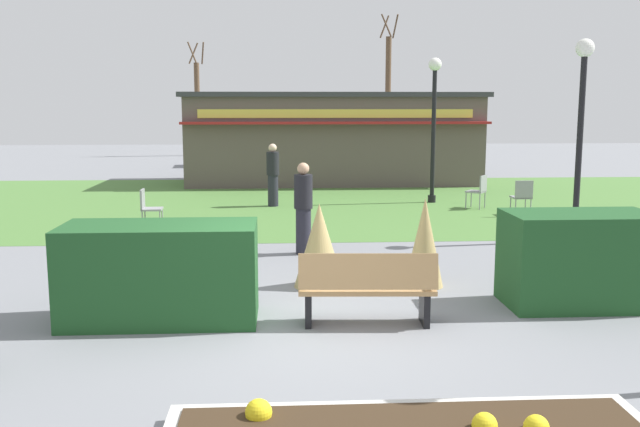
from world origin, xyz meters
TOP-DOWN VIEW (x-y plane):
  - ground_plane at (0.00, 0.00)m, footprint 80.00×80.00m
  - lawn_patch at (0.00, 11.38)m, footprint 36.00×12.00m
  - park_bench at (0.78, 0.11)m, footprint 1.73×0.61m
  - hedge_left at (-1.82, 0.47)m, footprint 2.44×1.10m
  - hedge_right at (3.78, 0.83)m, footprint 2.00×1.10m
  - ornamental_grass_behind_left at (0.29, 2.04)m, footprint 0.77×0.77m
  - ornamental_grass_behind_right at (1.87, 1.96)m, footprint 0.59×0.59m
  - lamppost_mid at (5.62, 5.25)m, footprint 0.36×0.36m
  - lamppost_far at (3.97, 11.00)m, footprint 0.36×0.36m
  - food_kiosk at (1.55, 16.32)m, footprint 10.23×4.15m
  - cafe_chair_west at (4.95, 9.75)m, footprint 0.62×0.62m
  - cafe_chair_east at (5.67, 8.50)m, footprint 0.44×0.44m
  - cafe_chair_center at (-3.21, 7.15)m, footprint 0.46×0.46m
  - person_strolling at (-0.49, 10.51)m, footprint 0.34×0.34m
  - person_standing at (0.13, 4.38)m, footprint 0.34×0.34m
  - parked_car_west_slot at (-2.14, 23.19)m, footprint 4.33×2.32m
  - tree_left_bg at (-4.66, 29.61)m, footprint 0.91×0.96m
  - tree_right_bg at (5.10, 26.75)m, footprint 0.91×0.96m

SIDE VIEW (x-z plane):
  - ground_plane at x=0.00m, z-range 0.00..0.00m
  - lawn_patch at x=0.00m, z-range 0.00..0.01m
  - park_bench at x=0.78m, z-range 0.01..0.96m
  - cafe_chair_west at x=4.95m, z-range 0.08..0.97m
  - cafe_chair_east at x=5.67m, z-range 0.08..0.97m
  - cafe_chair_center at x=-3.21m, z-range 0.08..0.97m
  - hedge_left at x=-1.82m, z-range 0.00..1.25m
  - ornamental_grass_behind_left at x=0.29m, z-range 0.00..1.27m
  - hedge_right at x=3.78m, z-range 0.00..1.29m
  - parked_car_west_slot at x=-2.14m, z-range 0.04..1.24m
  - ornamental_grass_behind_right at x=1.87m, z-range 0.00..1.36m
  - person_strolling at x=-0.49m, z-range 0.02..1.71m
  - person_standing at x=0.13m, z-range 0.02..1.71m
  - food_kiosk at x=1.55m, z-range 0.01..3.14m
  - lamppost_mid at x=5.62m, z-range 0.53..4.52m
  - lamppost_far at x=3.97m, z-range 0.53..4.52m
  - tree_left_bg at x=-4.66m, z-range -0.36..5.59m
  - tree_right_bg at x=5.10m, z-range -0.37..6.71m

